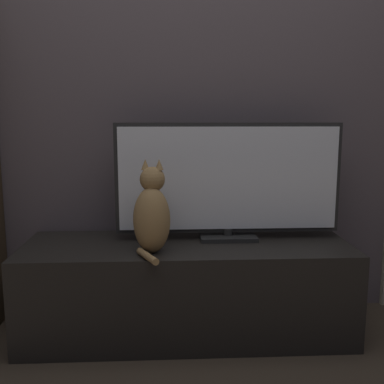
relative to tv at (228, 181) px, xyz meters
name	(u,v)px	position (x,y,z in m)	size (l,w,h in m)	color
wall_back	(184,56)	(-0.20, 0.23, 0.59)	(4.80, 0.05, 2.60)	#564C51
tv_stand	(187,288)	(-0.20, -0.07, -0.49)	(1.49, 0.50, 0.43)	black
tv	(228,181)	(0.00, 0.00, 0.00)	(1.05, 0.16, 0.55)	black
cat	(152,214)	(-0.35, -0.19, -0.11)	(0.18, 0.27, 0.40)	#997547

